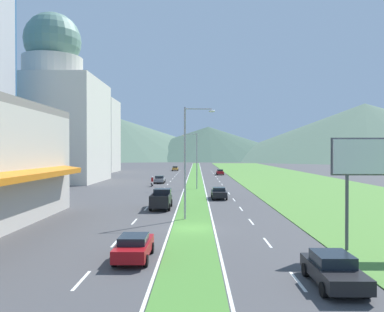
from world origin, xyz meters
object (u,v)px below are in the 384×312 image
Objects in this scene: billboard_roadside at (382,163)px; car_1 at (160,179)px; car_3 at (333,270)px; motorcycle_rider at (152,182)px; street_lamp_mid at (195,157)px; pickup_truck_0 at (161,199)px; car_4 at (219,193)px; street_lamp_near at (188,156)px; car_0 at (134,247)px; car_2 at (220,172)px; car_5 at (175,168)px.

billboard_roadside reaches higher than car_1.
motorcycle_rider is (-14.08, 50.56, 0.00)m from car_3.
street_lamp_mid reaches higher than pickup_truck_0.
car_3 is 52.48m from motorcycle_rider.
car_4 reaches higher than car_3.
car_0 is at bearing -102.09° from street_lamp_near.
street_lamp_mid is 40.93m from car_2.
car_4 is at bearing -158.04° from car_1.
street_lamp_mid is 2.09× the size of car_3.
car_2 is (9.79, 81.47, 0.00)m from car_0.
billboard_roadside is at bearing 17.68° from car_4.
car_5 is at bearing 100.21° from billboard_roadside.
car_1 is at bearing 179.72° from car_5.
car_1 is at bearing 5.83° from pickup_truck_0.
car_2 is 1.04× the size of car_4.
car_0 is 53.75m from car_1.
car_4 reaches higher than car_2.
motorcycle_rider is at bearing 179.14° from car_5.
car_3 is 26.07m from pickup_truck_0.
car_1 is at bearing 3.97° from car_0.
motorcycle_rider is (-0.87, -57.35, -0.02)m from car_5.
pickup_truck_0 is at bearing -174.17° from car_1.
billboard_roadside is 1.59× the size of car_3.
car_0 is at bearing -12.75° from car_4.
car_5 is 83.91m from pickup_truck_0.
street_lamp_near is at bearing -168.05° from motorcycle_rider.
car_1 is 1.05× the size of car_3.
car_3 is at bearing -129.59° from billboard_roadside.
street_lamp_near reaches higher than car_4.
pickup_truck_0 is (-3.57, -21.39, -4.26)m from street_lamp_mid.
billboard_roadside is at bearing -82.20° from car_0.
street_lamp_near is 69.14m from car_2.
street_lamp_near is at bearing -157.70° from car_3.
street_lamp_near is 2.22× the size of car_5.
street_lamp_mid reaches higher than motorcycle_rider.
car_5 is 57.36m from motorcycle_rider.
car_3 is at bearing -164.44° from motorcycle_rider.
car_1 is 1.04× the size of car_4.
motorcycle_rider is at bearing -149.05° from car_4.
pickup_truck_0 reaches higher than car_3.
street_lamp_mid is at bearing 88.92° from street_lamp_near.
street_lamp_near reaches higher than car_2.
billboard_roadside is 79.73m from car_2.
car_5 reaches higher than car_2.
billboard_roadside reaches higher than pickup_truck_0.
car_4 reaches higher than car_1.
car_3 is at bearing -67.70° from street_lamp_near.
car_2 is 0.85× the size of pickup_truck_0.
billboard_roadside reaches higher than car_4.
car_4 is (-3.30, 32.59, 0.02)m from car_3.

